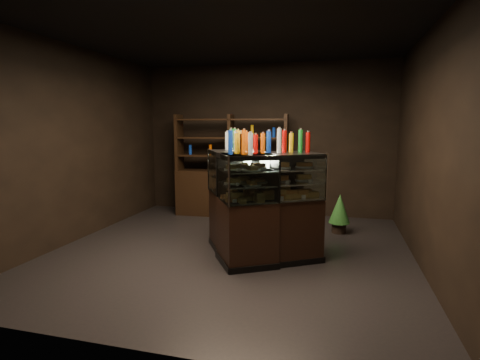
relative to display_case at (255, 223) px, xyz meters
name	(u,v)px	position (x,y,z in m)	size (l,w,h in m)	color
ground	(231,251)	(-0.38, 0.16, -0.48)	(5.00, 5.00, 0.00)	black
room_shell	(231,114)	(-0.38, 0.16, 1.46)	(5.02, 5.02, 3.01)	black
display_case	(255,223)	(0.00, 0.00, 0.00)	(1.78, 1.48, 1.45)	black
food_display	(255,180)	(0.00, -0.01, 0.59)	(1.38, 1.14, 0.45)	#D5814C
bottles_top	(255,142)	(0.00, 0.00, 1.10)	(1.21, 1.00, 0.30)	#147223
potted_conifer	(340,208)	(1.11, 1.51, -0.06)	(0.35, 0.35, 0.75)	black
back_shelving	(231,185)	(-0.98, 2.21, 0.13)	(2.22, 0.55, 2.00)	black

